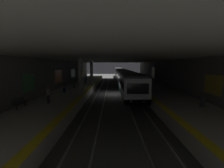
# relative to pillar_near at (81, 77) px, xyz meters

# --- Properties ---
(ground_plane) EXTENTS (120.00, 120.00, 0.00)m
(ground_plane) POSITION_rel_pillar_near_xyz_m (6.29, -4.35, -3.33)
(ground_plane) COLOR #42423F
(track_left) EXTENTS (60.00, 1.53, 0.16)m
(track_left) POSITION_rel_pillar_near_xyz_m (6.29, -6.55, -3.25)
(track_left) COLOR gray
(track_left) RESTS_ON ground
(track_right) EXTENTS (60.00, 1.53, 0.16)m
(track_right) POSITION_rel_pillar_near_xyz_m (6.29, -2.15, -3.25)
(track_right) COLOR gray
(track_right) RESTS_ON ground
(platform_left) EXTENTS (60.00, 5.30, 1.06)m
(platform_left) POSITION_rel_pillar_near_xyz_m (6.29, -10.90, -2.80)
(platform_left) COLOR beige
(platform_left) RESTS_ON ground
(platform_right) EXTENTS (60.00, 5.30, 1.06)m
(platform_right) POSITION_rel_pillar_near_xyz_m (6.29, 2.20, -2.80)
(platform_right) COLOR beige
(platform_right) RESTS_ON ground
(wall_left) EXTENTS (60.00, 0.56, 5.60)m
(wall_left) POSITION_rel_pillar_near_xyz_m (6.29, -13.80, -0.52)
(wall_left) COLOR slate
(wall_left) RESTS_ON ground
(wall_right) EXTENTS (60.00, 0.56, 5.60)m
(wall_right) POSITION_rel_pillar_near_xyz_m (6.35, 5.10, -0.52)
(wall_right) COLOR slate
(wall_right) RESTS_ON ground
(ceiling_slab) EXTENTS (60.00, 19.40, 0.40)m
(ceiling_slab) POSITION_rel_pillar_near_xyz_m (6.29, -4.35, 2.47)
(ceiling_slab) COLOR #ADAAA3
(ceiling_slab) RESTS_ON wall_left
(pillar_near) EXTENTS (0.56, 0.56, 4.55)m
(pillar_near) POSITION_rel_pillar_near_xyz_m (0.00, 0.00, 0.00)
(pillar_near) COLOR gray
(pillar_near) RESTS_ON platform_right
(pillar_far) EXTENTS (0.56, 0.56, 4.55)m
(pillar_far) POSITION_rel_pillar_near_xyz_m (10.57, 0.00, 0.00)
(pillar_far) COLOR gray
(pillar_far) RESTS_ON platform_right
(metro_train) EXTENTS (54.84, 2.83, 3.49)m
(metro_train) POSITION_rel_pillar_near_xyz_m (23.63, -6.55, -1.30)
(metro_train) COLOR #B7BCC6
(metro_train) RESTS_ON track_left
(bench_left_near) EXTENTS (1.70, 0.47, 0.86)m
(bench_left_near) POSITION_rel_pillar_near_xyz_m (6.57, -12.88, -1.75)
(bench_left_near) COLOR #262628
(bench_left_near) RESTS_ON platform_left
(bench_left_mid) EXTENTS (1.70, 0.47, 0.86)m
(bench_left_mid) POSITION_rel_pillar_near_xyz_m (16.39, -12.88, -1.75)
(bench_left_mid) COLOR #262628
(bench_left_mid) RESTS_ON platform_left
(bench_left_far) EXTENTS (1.70, 0.47, 0.86)m
(bench_left_far) POSITION_rel_pillar_near_xyz_m (19.30, -12.88, -1.75)
(bench_left_far) COLOR #262628
(bench_left_far) RESTS_ON platform_left
(bench_right_near) EXTENTS (1.70, 0.47, 0.86)m
(bench_right_near) POSITION_rel_pillar_near_xyz_m (-6.15, 4.18, -1.75)
(bench_right_near) COLOR #262628
(bench_right_near) RESTS_ON platform_right
(bench_right_mid) EXTENTS (1.70, 0.47, 0.86)m
(bench_right_mid) POSITION_rel_pillar_near_xyz_m (7.61, 4.18, -1.75)
(bench_right_mid) COLOR #262628
(bench_right_mid) RESTS_ON platform_right
(person_waiting_near) EXTENTS (0.60, 0.22, 1.58)m
(person_waiting_near) POSITION_rel_pillar_near_xyz_m (9.35, 1.01, -1.43)
(person_waiting_near) COLOR #464646
(person_waiting_near) RESTS_ON platform_right
(person_walking_mid) EXTENTS (0.60, 0.24, 1.73)m
(person_walking_mid) POSITION_rel_pillar_near_xyz_m (10.85, 1.01, -1.33)
(person_walking_mid) COLOR #424242
(person_walking_mid) RESTS_ON platform_right
(person_standing_far) EXTENTS (0.60, 0.23, 1.66)m
(person_standing_far) POSITION_rel_pillar_near_xyz_m (-4.46, 2.34, -1.37)
(person_standing_far) COLOR #3F3F3F
(person_standing_far) RESTS_ON platform_right
(person_boarding) EXTENTS (0.60, 0.22, 1.62)m
(person_boarding) POSITION_rel_pillar_near_xyz_m (6.01, 1.32, -1.40)
(person_boarding) COLOR black
(person_boarding) RESTS_ON platform_right
(suitcase_rolling) EXTENTS (0.38, 0.26, 0.93)m
(suitcase_rolling) POSITION_rel_pillar_near_xyz_m (1.74, 2.63, -1.96)
(suitcase_rolling) COLOR navy
(suitcase_rolling) RESTS_ON platform_right
(backpack_on_floor) EXTENTS (0.30, 0.20, 0.40)m
(backpack_on_floor) POSITION_rel_pillar_near_xyz_m (6.37, 2.36, -2.08)
(backpack_on_floor) COLOR #1E512D
(backpack_on_floor) RESTS_ON platform_right
(trash_bin) EXTENTS (0.44, 0.44, 0.85)m
(trash_bin) POSITION_rel_pillar_near_xyz_m (-5.64, -12.15, -1.85)
(trash_bin) COLOR #595B5E
(trash_bin) RESTS_ON platform_left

